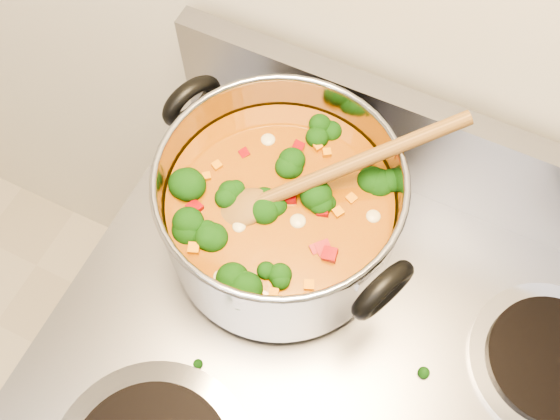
# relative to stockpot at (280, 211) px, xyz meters

# --- Properties ---
(stockpot) EXTENTS (0.33, 0.27, 0.16)m
(stockpot) POSITION_rel_stockpot_xyz_m (0.00, 0.00, 0.00)
(stockpot) COLOR #9B9BA2
(stockpot) RESTS_ON electric_range
(wooden_spoon) EXTENTS (0.24, 0.22, 0.10)m
(wooden_spoon) POSITION_rel_stockpot_xyz_m (0.01, 0.01, 0.05)
(wooden_spoon) COLOR brown
(wooden_spoon) RESTS_ON stockpot
(cooktop_crumbs) EXTENTS (0.33, 0.30, 0.01)m
(cooktop_crumbs) POSITION_rel_stockpot_xyz_m (-0.08, -0.06, -0.08)
(cooktop_crumbs) COLOR black
(cooktop_crumbs) RESTS_ON electric_range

